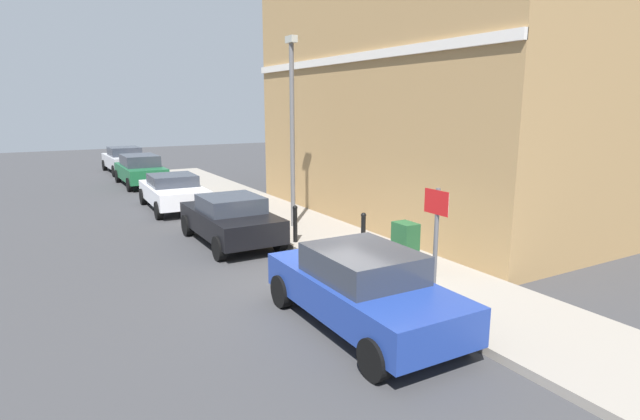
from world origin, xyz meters
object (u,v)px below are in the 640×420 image
Objects in this scene: car_black at (231,219)px; street_sign at (436,231)px; bollard_near_cabinet at (363,231)px; car_silver at (125,159)px; bollard_far_kerb at (295,222)px; lamppost at (292,125)px; car_green at (140,170)px; car_blue at (362,288)px; car_white at (173,191)px; utility_cabinet at (405,249)px.

street_sign is at bearing -168.47° from car_black.
car_silver is at bearing 96.79° from bollard_near_cabinet.
car_silver is at bearing 93.25° from street_sign.
lamppost reaches higher than bollard_far_kerb.
car_green is 1.00× the size of car_silver.
bollard_far_kerb is at bearing 90.11° from street_sign.
lamppost is (2.36, -11.79, 2.52)m from car_green.
car_white is (-0.25, 12.13, -0.05)m from car_blue.
utility_cabinet is (2.34, 1.67, -0.07)m from car_blue.
car_green reaches higher than utility_cabinet.
bollard_far_kerb is at bearing 105.61° from utility_cabinet.
utility_cabinet is 0.20× the size of lamppost.
car_green is 4.17× the size of bollard_far_kerb.
car_blue is 0.97× the size of car_green.
car_green is 15.48m from bollard_near_cabinet.
lamppost is (0.81, 7.26, 1.64)m from street_sign.
utility_cabinet is at bearing -153.82° from car_black.
car_black is 0.95× the size of car_white.
car_white reaches higher than bollard_far_kerb.
lamppost reaches higher than car_silver.
car_black is 3.85× the size of bollard_near_cabinet.
bollard_far_kerb is 0.45× the size of street_sign.
bollard_far_kerb is at bearing -115.35° from lamppost.
car_black is at bearing 0.91° from car_blue.
street_sign is (-1.07, -3.79, 0.96)m from bollard_near_cabinet.
car_blue is at bearing -107.43° from lamppost.
bollard_far_kerb is (1.40, -1.29, -0.01)m from car_black.
street_sign is at bearing -102.87° from car_blue.
car_silver is 4.19× the size of bollard_near_cabinet.
lamppost is at bearing -169.00° from car_green.
street_sign reaches higher than bollard_far_kerb.
car_green is at bearing 94.63° from street_sign.
car_green reaches higher than bollard_far_kerb.
lamppost is (-0.16, 5.26, 2.62)m from utility_cabinet.
car_white is (-0.20, 5.64, -0.02)m from car_black.
bollard_far_kerb is 3.24m from lamppost.
utility_cabinet is (2.59, -10.46, -0.02)m from car_white.
car_silver is at bearing 94.17° from bollard_far_kerb.
bollard_near_cabinet is (2.69, -8.66, 0.01)m from car_white.
car_silver is at bearing -1.88° from car_green.
car_silver is at bearing 97.30° from lamppost.
street_sign reaches higher than car_green.
car_black is at bearing 178.27° from car_silver.
utility_cabinet is at bearing -171.91° from car_green.
car_white is 6.59m from car_green.
street_sign reaches higher than car_black.
street_sign reaches higher than utility_cabinet.
car_white is 12.04m from car_silver.
bollard_near_cabinet is 2.04m from bollard_far_kerb.
utility_cabinet is 2.43m from street_sign.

